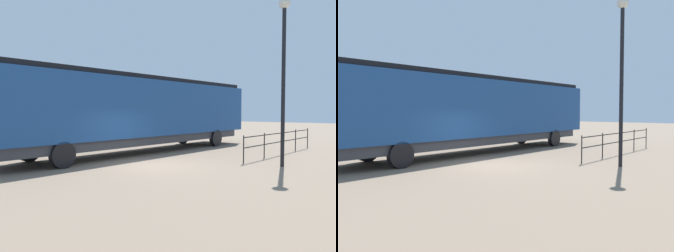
% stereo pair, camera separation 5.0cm
% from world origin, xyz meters
% --- Properties ---
extents(ground_plane, '(120.00, 120.00, 0.00)m').
position_xyz_m(ground_plane, '(0.00, 0.00, 0.00)').
color(ground_plane, '#84705B').
extents(locomotive, '(3.09, 18.04, 4.24)m').
position_xyz_m(locomotive, '(-3.76, 3.41, 2.37)').
color(locomotive, navy).
rests_on(locomotive, ground_plane).
extents(lamp_post, '(0.48, 0.48, 7.04)m').
position_xyz_m(lamp_post, '(4.26, 3.34, 4.68)').
color(lamp_post, black).
rests_on(lamp_post, ground_plane).
extents(platform_fence, '(0.05, 8.60, 1.26)m').
position_xyz_m(platform_fence, '(2.65, 7.26, 0.82)').
color(platform_fence, black).
rests_on(platform_fence, ground_plane).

